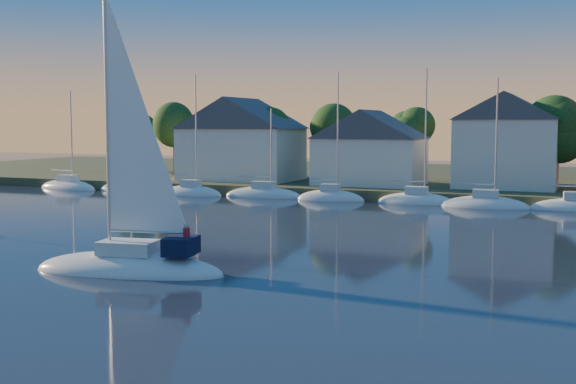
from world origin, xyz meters
The scene contains 9 objects.
ground centered at (0.00, 0.00, 0.00)m, with size 260.00×260.00×0.00m, color black.
shoreline_land centered at (0.00, 75.00, 0.00)m, with size 160.00×50.00×2.00m, color #343D23.
wooden_dock centered at (0.00, 52.00, 0.00)m, with size 120.00×3.00×1.00m, color brown.
clubhouse_west centered at (-22.00, 58.00, 5.93)m, with size 13.65×9.45×9.64m.
clubhouse_centre centered at (-6.00, 57.00, 5.13)m, with size 11.55×8.40×8.08m.
clubhouse_east centered at (8.00, 59.00, 6.00)m, with size 10.50×8.40×9.80m.
tree_line centered at (2.00, 63.00, 7.18)m, with size 93.40×5.40×8.90m.
moored_fleet centered at (-8.00, 49.00, 0.10)m, with size 71.50×2.40×12.05m.
hero_sailboat centered at (-5.52, 12.07, 0.64)m, with size 10.66×5.03×15.70m.
Camera 1 is at (15.94, -18.38, 7.62)m, focal length 45.00 mm.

